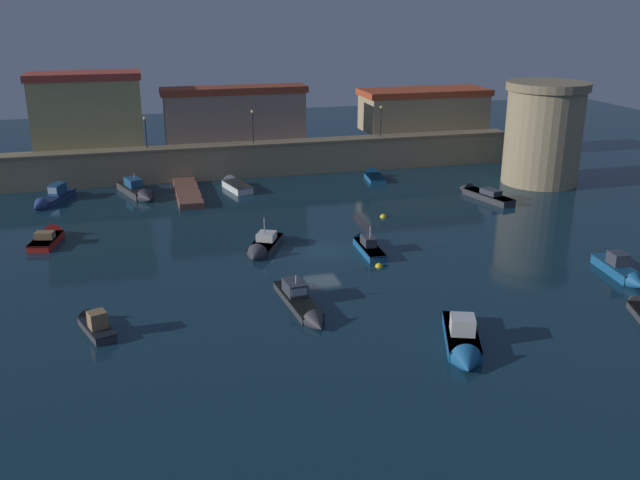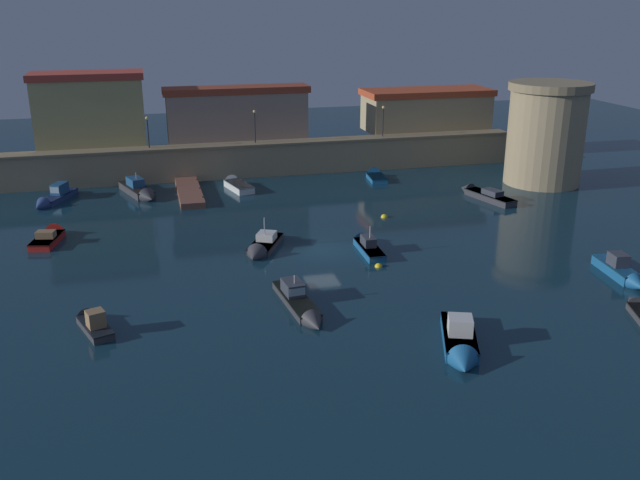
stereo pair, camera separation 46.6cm
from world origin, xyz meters
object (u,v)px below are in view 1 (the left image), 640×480
object	(u,v)px
quay_lamp_0	(145,127)
moored_boat_9	(50,237)
moored_boat_12	(138,191)
mooring_buoy_1	(383,217)
fortress_tower	(543,133)
moored_boat_4	(366,244)
quay_lamp_1	(253,121)
moored_boat_0	(51,199)
moored_boat_8	(262,247)
mooring_buoy_0	(379,267)
moored_boat_7	(463,343)
quay_lamp_2	(381,116)
moored_boat_10	(94,323)
moored_boat_11	(302,304)
moored_boat_3	(234,185)
moored_boat_6	(622,270)
moored_boat_5	(481,194)
moored_boat_1	(373,176)

from	to	relation	value
quay_lamp_0	moored_boat_9	bearing A→B (deg)	-115.84
moored_boat_12	mooring_buoy_1	size ratio (longest dim) A/B	12.17
fortress_tower	moored_boat_4	size ratio (longest dim) A/B	1.76
quay_lamp_1	moored_boat_0	world-z (taller)	quay_lamp_1
moored_boat_8	moored_boat_12	bearing A→B (deg)	-128.24
moored_boat_12	moored_boat_0	bearing A→B (deg)	-106.15
fortress_tower	mooring_buoy_0	world-z (taller)	fortress_tower
moored_boat_7	mooring_buoy_1	size ratio (longest dim) A/B	11.22
quay_lamp_1	quay_lamp_2	xyz separation A→B (m)	(14.23, 0.00, -0.06)
quay_lamp_0	moored_boat_10	world-z (taller)	quay_lamp_0
moored_boat_11	mooring_buoy_1	world-z (taller)	moored_boat_11
moored_boat_10	moored_boat_11	world-z (taller)	moored_boat_11
moored_boat_8	mooring_buoy_0	bearing A→B (deg)	81.49
moored_boat_3	moored_boat_6	size ratio (longest dim) A/B	0.97
moored_boat_4	moored_boat_6	xyz separation A→B (m)	(15.08, -9.77, 0.11)
quay_lamp_1	mooring_buoy_0	bearing A→B (deg)	-82.02
quay_lamp_1	moored_boat_4	bearing A→B (deg)	-80.29
quay_lamp_0	moored_boat_5	world-z (taller)	quay_lamp_0
moored_boat_3	moored_boat_8	bearing A→B (deg)	164.33
moored_boat_9	moored_boat_7	bearing A→B (deg)	-124.19
moored_boat_6	mooring_buoy_1	world-z (taller)	moored_boat_6
fortress_tower	moored_boat_10	xyz separation A→B (m)	(-43.04, -23.38, -4.77)
mooring_buoy_0	moored_boat_1	bearing A→B (deg)	71.94
moored_boat_4	moored_boat_12	distance (m)	25.80
moored_boat_1	moored_boat_12	size ratio (longest dim) A/B	0.60
moored_boat_9	moored_boat_10	world-z (taller)	moored_boat_10
moored_boat_10	moored_boat_11	xyz separation A→B (m)	(12.22, -0.54, -0.01)
moored_boat_7	quay_lamp_2	bearing A→B (deg)	-172.90
moored_boat_4	moored_boat_5	world-z (taller)	moored_boat_4
quay_lamp_2	moored_boat_5	size ratio (longest dim) A/B	0.46
fortress_tower	moored_boat_8	size ratio (longest dim) A/B	1.77
quay_lamp_2	moored_boat_8	xyz separation A→B (m)	(-17.68, -23.58, -5.47)
moored_boat_0	moored_boat_12	size ratio (longest dim) A/B	0.92
quay_lamp_2	moored_boat_6	xyz separation A→B (m)	(5.14, -34.85, -5.30)
moored_boat_8	moored_boat_4	bearing A→B (deg)	105.22
moored_boat_4	moored_boat_11	world-z (taller)	moored_boat_4
fortress_tower	moored_boat_4	bearing A→B (deg)	-148.24
moored_boat_6	quay_lamp_2	bearing A→B (deg)	-164.33
moored_boat_0	moored_boat_5	distance (m)	40.54
fortress_tower	mooring_buoy_0	xyz separation A→B (m)	(-23.88, -18.30, -5.17)
fortress_tower	moored_boat_8	distance (m)	34.34
quay_lamp_0	fortress_tower	bearing A→B (deg)	-15.06
moored_boat_8	moored_boat_10	distance (m)	15.55
quay_lamp_0	moored_boat_4	distance (m)	29.83
fortress_tower	mooring_buoy_0	bearing A→B (deg)	-142.53
fortress_tower	mooring_buoy_1	world-z (taller)	fortress_tower
moored_boat_12	mooring_buoy_0	size ratio (longest dim) A/B	13.28
moored_boat_1	quay_lamp_1	bearing A→B (deg)	75.37
moored_boat_5	moored_boat_6	size ratio (longest dim) A/B	1.24
quay_lamp_0	quay_lamp_2	world-z (taller)	quay_lamp_2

